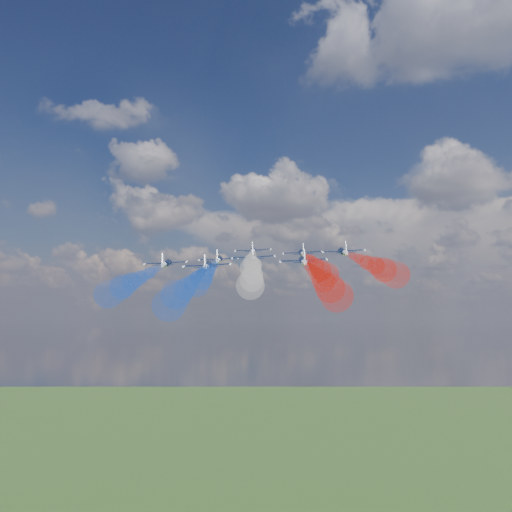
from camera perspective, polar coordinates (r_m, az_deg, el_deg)
The scene contains 16 objects.
jet_lead at distance 165.56m, azimuth -0.30°, elevation 0.54°, with size 10.79×13.49×3.60m, color black, non-canonical shape.
trail_lead at distance 135.49m, azimuth -0.42°, elevation -0.26°, with size 4.50×48.39×4.50m, color silver, non-canonical shape.
jet_inner_left at distance 150.26m, azimuth -3.78°, elevation -0.38°, with size 10.79×13.49×3.60m, color black, non-canonical shape.
trail_inner_left at distance 120.32m, azimuth -4.79°, elevation -1.52°, with size 4.50×48.39×4.50m, color blue, non-canonical shape.
jet_inner_right at distance 150.71m, azimuth 4.72°, elevation 0.28°, with size 10.79×13.49×3.60m, color black, non-canonical shape.
trail_inner_right at distance 120.76m, azimuth 5.83°, elevation -0.69°, with size 4.50×48.39×4.50m, color red, non-canonical shape.
jet_outer_left at distance 140.08m, azimuth -9.09°, elevation -0.78°, with size 10.79×13.49×3.60m, color black, non-canonical shape.
trail_outer_left at distance 110.57m, azimuth -11.62°, elevation -2.12°, with size 4.50×48.39×4.50m, color blue, non-canonical shape.
jet_center_third at distance 136.95m, azimuth -0.26°, elevation -0.19°, with size 10.79×13.49×3.60m, color black, non-canonical shape.
trail_center_third at distance 106.91m, azimuth -0.40°, elevation -1.42°, with size 4.50×48.39×4.50m, color silver, non-canonical shape.
jet_outer_right at distance 141.50m, azimuth 8.84°, elevation 0.42°, with size 10.79×13.49×3.60m, color black, non-canonical shape.
trail_outer_right at distance 111.85m, azimuth 11.14°, elevation -0.59°, with size 4.50×48.39×4.50m, color red, non-canonical shape.
jet_rear_left at distance 124.99m, azimuth -4.95°, elevation -1.03°, with size 10.79×13.49×3.60m, color black, non-canonical shape.
trail_rear_left at distance 95.16m, azimuth -6.59°, elevation -2.67°, with size 4.50×48.39×4.50m, color blue, non-canonical shape.
jet_rear_right at distance 125.71m, azimuth 4.80°, elevation -0.53°, with size 10.79×13.49×3.60m, color black, non-canonical shape.
trail_rear_right at distance 95.81m, azimuth 6.23°, elevation -2.00°, with size 4.50×48.39×4.50m, color red, non-canonical shape.
Camera 1 is at (78.97, -137.69, 119.86)m, focal length 39.33 mm.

